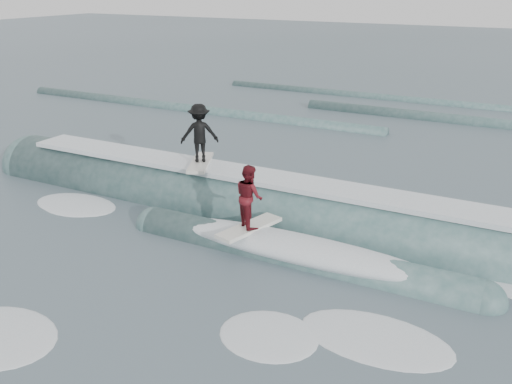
% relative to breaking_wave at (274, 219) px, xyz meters
% --- Properties ---
extents(ground, '(160.00, 160.00, 0.00)m').
position_rel_breaking_wave_xyz_m(ground, '(-0.23, -2.81, -0.04)').
color(ground, '#384C52').
rests_on(ground, ground).
extents(breaking_wave, '(22.33, 3.97, 2.37)m').
position_rel_breaking_wave_xyz_m(breaking_wave, '(0.00, 0.00, 0.00)').
color(breaking_wave, '#335656').
rests_on(breaking_wave, ground).
extents(surfer_black, '(1.34, 2.05, 1.90)m').
position_rel_breaking_wave_xyz_m(surfer_black, '(-2.73, 0.28, 2.15)').
color(surfer_black, silver).
rests_on(surfer_black, ground).
extents(surfer_red, '(1.05, 2.07, 1.76)m').
position_rel_breaking_wave_xyz_m(surfer_red, '(0.21, -1.92, 1.32)').
color(surfer_red, white).
rests_on(surfer_red, ground).
extents(whitewater, '(15.27, 8.74, 0.10)m').
position_rel_breaking_wave_xyz_m(whitewater, '(0.41, -4.16, -0.04)').
color(whitewater, white).
rests_on(whitewater, ground).
extents(far_swells, '(38.54, 8.65, 0.80)m').
position_rel_breaking_wave_xyz_m(far_swells, '(-1.44, 14.84, -0.04)').
color(far_swells, '#335656').
rests_on(far_swells, ground).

